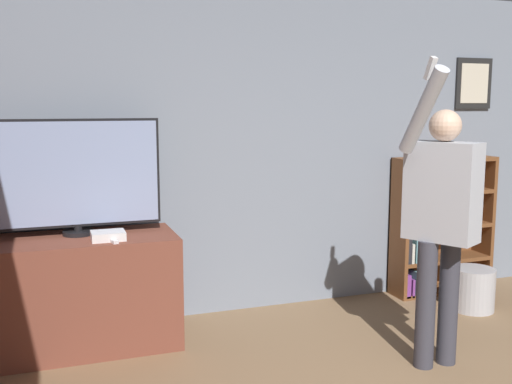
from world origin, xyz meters
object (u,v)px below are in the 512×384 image
(game_console, at_px, (108,236))
(waste_bin, at_px, (473,289))
(bookshelf, at_px, (434,226))
(person, at_px, (442,213))
(television, at_px, (76,175))

(game_console, distance_m, waste_bin, 3.08)
(bookshelf, distance_m, waste_bin, 0.70)
(person, distance_m, waste_bin, 1.53)
(television, relative_size, game_console, 5.19)
(television, xyz_separation_m, waste_bin, (3.18, -0.39, -1.06))
(person, relative_size, waste_bin, 5.58)
(bookshelf, relative_size, waste_bin, 3.49)
(game_console, height_order, waste_bin, game_console)
(television, distance_m, waste_bin, 3.38)
(bookshelf, xyz_separation_m, waste_bin, (0.04, -0.53, -0.45))
(game_console, xyz_separation_m, person, (2.03, -0.96, 0.20))
(television, xyz_separation_m, game_console, (0.18, -0.24, -0.40))
(television, height_order, person, person)
(television, relative_size, bookshelf, 0.94)
(television, bearing_deg, game_console, -52.76)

